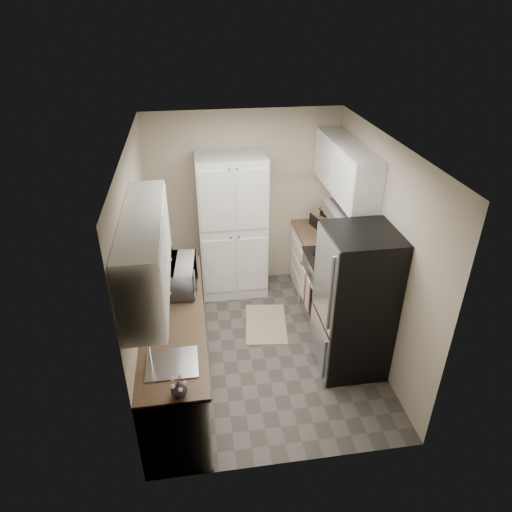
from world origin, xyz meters
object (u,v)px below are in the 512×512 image
Objects in this scene: refrigerator at (355,303)px; microwave at (178,276)px; wine_bottle at (170,261)px; pantry_cabinet at (233,227)px; toaster_oven at (327,222)px; electric_range at (333,290)px.

microwave is (-1.87, 0.46, 0.23)m from refrigerator.
refrigerator is at bearing -22.47° from wine_bottle.
pantry_cabinet is 3.41× the size of microwave.
wine_bottle is 2.26m from toaster_oven.
electric_range is at bearing -38.22° from pantry_cabinet.
electric_range is (1.17, -0.93, -0.52)m from pantry_cabinet.
refrigerator is at bearing -92.48° from electric_range.
microwave is 0.36m from wine_bottle.
electric_range is 3.66× the size of wine_bottle.
microwave is (-1.90, -0.34, 0.60)m from electric_range.
toaster_oven reaches higher than electric_range.
toaster_oven is at bearing 84.76° from refrigerator.
wine_bottle is 0.76× the size of toaster_oven.
pantry_cabinet is 1.46m from microwave.
microwave is at bearing 166.21° from refrigerator.
electric_range is 2.02m from microwave.
pantry_cabinet is 1.29m from toaster_oven.
pantry_cabinet is 4.94× the size of toaster_oven.
microwave is at bearing -119.82° from pantry_cabinet.
electric_range is 0.66× the size of refrigerator.
electric_range is 2.79× the size of toaster_oven.
toaster_oven is at bearing 82.13° from electric_range.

